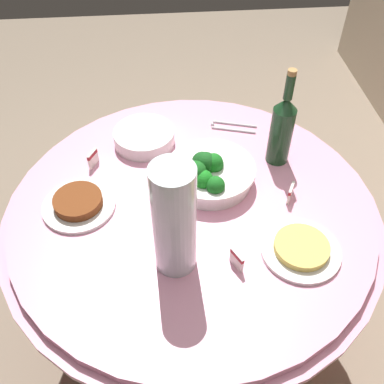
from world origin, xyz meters
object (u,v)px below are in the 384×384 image
label_placard_rear (237,259)px  label_placard_mid (93,158)px  decorative_fruit_vase (175,226)px  food_plate_stir_fry (78,203)px  serving_tongs (232,127)px  label_placard_front (291,192)px  broccoli_bowl (209,172)px  food_plate_noodles (301,249)px  wine_bottle (282,128)px  plate_stack (144,137)px

label_placard_rear → label_placard_mid: bearing=-137.1°
decorative_fruit_vase → food_plate_stir_fry: (-0.22, -0.28, -0.13)m
serving_tongs → label_placard_rear: (0.60, -0.08, 0.03)m
label_placard_mid → label_placard_front: bearing=71.0°
broccoli_bowl → label_placard_front: size_ratio=5.09×
broccoli_bowl → label_placard_mid: broccoli_bowl is taller
food_plate_stir_fry → label_placard_mid: 0.19m
food_plate_noodles → label_placard_rear: bearing=-80.6°
decorative_fruit_vase → serving_tongs: size_ratio=2.05×
broccoli_bowl → wine_bottle: 0.27m
broccoli_bowl → food_plate_noodles: (0.29, 0.22, -0.03)m
decorative_fruit_vase → label_placard_rear: (0.03, 0.16, -0.12)m
broccoli_bowl → food_plate_stir_fry: broccoli_bowl is taller
broccoli_bowl → label_placard_mid: 0.39m
plate_stack → serving_tongs: 0.32m
food_plate_stir_fry → label_placard_rear: (0.25, 0.44, 0.01)m
serving_tongs → label_placard_mid: label_placard_mid is taller
label_placard_mid → food_plate_stir_fry: bearing=-10.0°
serving_tongs → label_placard_mid: bearing=-72.0°
serving_tongs → wine_bottle: bearing=34.0°
wine_bottle → food_plate_stir_fry: wine_bottle is taller
decorative_fruit_vase → label_placard_mid: 0.49m
decorative_fruit_vase → serving_tongs: (-0.57, 0.24, -0.14)m
label_placard_front → plate_stack: bearing=-125.3°
food_plate_noodles → label_placard_mid: label_placard_mid is taller
food_plate_stir_fry → label_placard_mid: size_ratio=4.00×
wine_bottle → decorative_fruit_vase: decorative_fruit_vase is taller
broccoli_bowl → decorative_fruit_vase: size_ratio=0.82×
plate_stack → serving_tongs: size_ratio=1.26×
serving_tongs → label_placard_mid: 0.51m
food_plate_noodles → label_placard_rear: size_ratio=4.00×
wine_bottle → label_placard_rear: 0.47m
wine_bottle → label_placard_front: (0.19, -0.00, -0.10)m
broccoli_bowl → plate_stack: broccoli_bowl is taller
food_plate_stir_fry → label_placard_front: 0.64m
plate_stack → food_plate_noodles: bearing=39.7°
decorative_fruit_vase → label_placard_mid: bearing=-148.8°
serving_tongs → food_plate_noodles: 0.57m
plate_stack → label_placard_front: bearing=54.7°
label_placard_front → label_placard_mid: 0.64m
wine_bottle → label_placard_rear: (0.41, -0.20, -0.10)m
label_placard_front → broccoli_bowl: bearing=-111.5°
plate_stack → food_plate_noodles: (0.51, 0.42, -0.01)m
wine_bottle → food_plate_noodles: wine_bottle is taller
serving_tongs → label_placard_mid: size_ratio=3.02×
decorative_fruit_vase → label_placard_mid: (-0.41, -0.25, -0.12)m
serving_tongs → food_plate_stir_fry: (0.34, -0.52, 0.01)m
broccoli_bowl → plate_stack: 0.30m
food_plate_stir_fry → label_placard_front: size_ratio=4.00×
food_plate_stir_fry → label_placard_rear: size_ratio=4.00×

